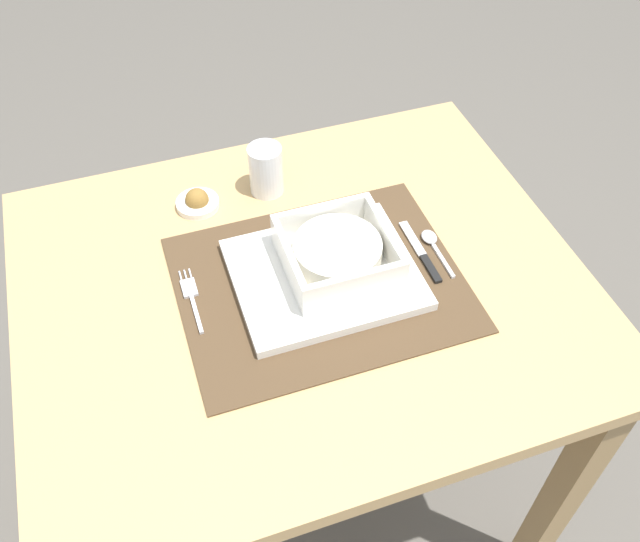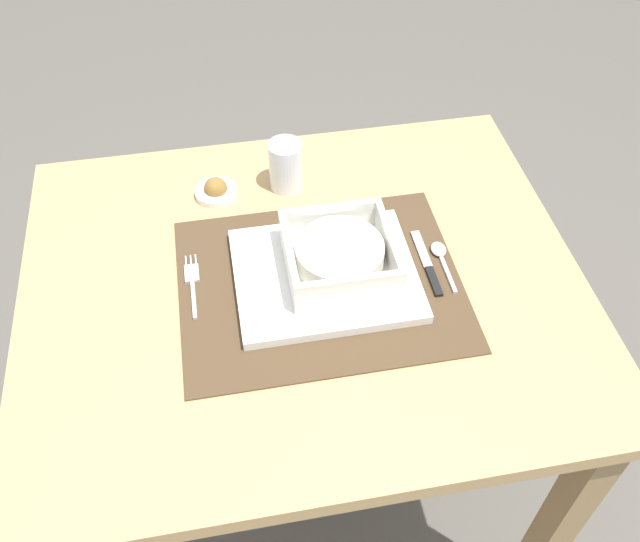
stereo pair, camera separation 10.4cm
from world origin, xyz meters
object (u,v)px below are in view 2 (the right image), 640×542
(porridge_bowl, at_px, (340,256))
(drinking_glass, at_px, (286,168))
(spoon, at_px, (440,254))
(condiment_saucer, at_px, (216,190))
(dining_table, at_px, (304,326))
(butter_knife, at_px, (428,267))
(fork, at_px, (192,281))

(porridge_bowl, bearing_deg, drinking_glass, 102.43)
(spoon, bearing_deg, porridge_bowl, -176.67)
(condiment_saucer, bearing_deg, spoon, -32.17)
(dining_table, height_order, butter_knife, butter_knife)
(porridge_bowl, relative_size, drinking_glass, 1.80)
(dining_table, xyz_separation_m, drinking_glass, (0.01, 0.22, 0.16))
(porridge_bowl, height_order, butter_knife, porridge_bowl)
(butter_knife, height_order, condiment_saucer, condiment_saucer)
(butter_knife, xyz_separation_m, condiment_saucer, (-0.31, 0.23, 0.00))
(dining_table, height_order, fork, fork)
(fork, xyz_separation_m, spoon, (0.39, -0.02, 0.00))
(dining_table, relative_size, spoon, 8.18)
(butter_knife, bearing_deg, fork, 175.45)
(fork, height_order, butter_knife, butter_knife)
(fork, bearing_deg, porridge_bowl, -5.93)
(butter_knife, bearing_deg, porridge_bowl, 175.92)
(spoon, height_order, drinking_glass, drinking_glass)
(dining_table, bearing_deg, condiment_saucer, 117.67)
(fork, height_order, spoon, spoon)
(porridge_bowl, xyz_separation_m, spoon, (0.17, 0.01, -0.04))
(fork, distance_m, condiment_saucer, 0.20)
(fork, bearing_deg, butter_knife, -5.64)
(condiment_saucer, bearing_deg, butter_knife, -36.80)
(fork, relative_size, butter_knife, 0.92)
(spoon, distance_m, butter_knife, 0.03)
(spoon, bearing_deg, drinking_glass, 135.51)
(drinking_glass, xyz_separation_m, condiment_saucer, (-0.12, -0.00, -0.03))
(dining_table, relative_size, drinking_glass, 9.60)
(butter_knife, distance_m, condiment_saucer, 0.39)
(drinking_glass, relative_size, condiment_saucer, 1.24)
(drinking_glass, distance_m, condiment_saucer, 0.13)
(butter_knife, bearing_deg, drinking_glass, 129.89)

